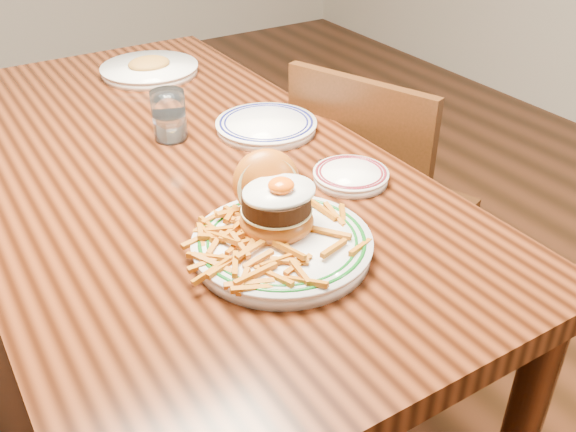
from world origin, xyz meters
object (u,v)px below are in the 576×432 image
table (172,194)px  main_plate (279,228)px  side_plate (351,175)px  chair_right (375,207)px

table → main_plate: (0.03, -0.41, 0.13)m
side_plate → main_plate: bearing=-139.4°
chair_right → side_plate: 0.49m
table → main_plate: 0.43m
chair_right → main_plate: size_ratio=2.65×
table → chair_right: size_ratio=1.85×
table → chair_right: chair_right is taller
chair_right → side_plate: chair_right is taller
table → main_plate: bearing=-85.7°
table → chair_right: bearing=-3.6°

